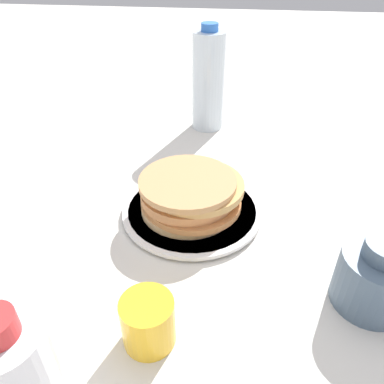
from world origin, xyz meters
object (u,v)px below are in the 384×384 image
plate (192,210)px  juice_glass (148,322)px  water_bottle_mid (208,81)px  pancake_stack (191,194)px  cream_jug (376,278)px

plate → juice_glass: 0.26m
juice_glass → water_bottle_mid: bearing=178.9°
water_bottle_mid → juice_glass: bearing=-1.1°
plate → juice_glass: size_ratio=3.63×
plate → pancake_stack: 0.04m
pancake_stack → plate: bearing=134.8°
plate → cream_jug: 0.31m
juice_glass → pancake_stack: bearing=175.8°
plate → juice_glass: bearing=-4.6°
pancake_stack → cream_jug: size_ratio=1.70×
plate → cream_jug: bearing=58.9°
pancake_stack → water_bottle_mid: water_bottle_mid is taller
plate → juice_glass: juice_glass is taller
water_bottle_mid → cream_jug: bearing=27.7°
cream_jug → water_bottle_mid: size_ratio=0.43×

